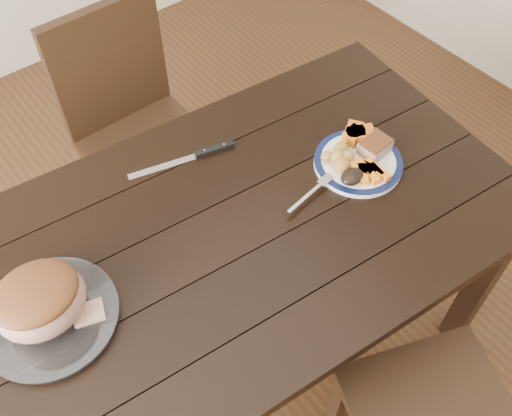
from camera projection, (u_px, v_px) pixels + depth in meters
ground at (236, 350)px, 2.08m from camera, size 4.00×4.00×0.00m
dining_table at (229, 250)px, 1.56m from camera, size 1.69×1.06×0.75m
chair_far at (135, 121)px, 2.07m from camera, size 0.42×0.43×0.93m
dinner_plate at (358, 163)px, 1.62m from camera, size 0.25×0.25×0.02m
plate_rim at (358, 161)px, 1.62m from camera, size 0.25×0.25×0.02m
serving_platter at (50, 318)px, 1.32m from camera, size 0.31×0.31×0.02m
pork_slice at (375, 147)px, 1.62m from camera, size 0.09×0.07×0.04m
roasted_potatoes at (340, 157)px, 1.59m from camera, size 0.09×0.09×0.04m
carrot_batons at (369, 171)px, 1.58m from camera, size 0.08×0.11×0.02m
pumpkin_wedges at (357, 134)px, 1.65m from camera, size 0.10×0.09×0.04m
dark_mushroom at (352, 177)px, 1.56m from camera, size 0.07×0.05×0.03m
fork at (313, 191)px, 1.55m from camera, size 0.18×0.04×0.00m
roast_joint at (41, 303)px, 1.26m from camera, size 0.21×0.18×0.13m
cut_slice at (89, 313)px, 1.31m from camera, size 0.08×0.08×0.02m
carving_knife at (202, 154)px, 1.65m from camera, size 0.31×0.10×0.01m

